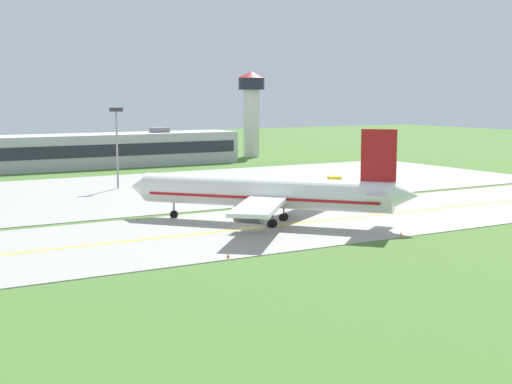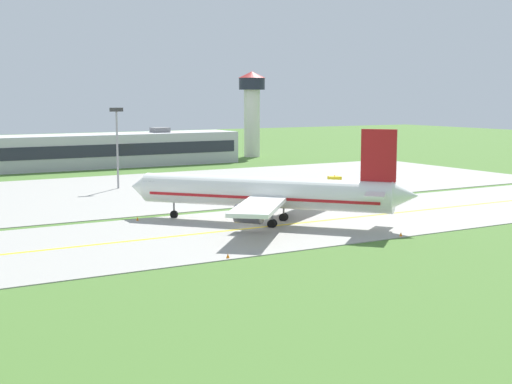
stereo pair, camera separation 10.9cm
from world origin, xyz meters
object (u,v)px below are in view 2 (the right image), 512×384
Objects in this scene: apron_light_mast at (117,138)px; airplane_lead at (267,193)px; service_truck_fuel at (331,182)px; control_tower at (252,105)px.

airplane_lead is at bearing -83.82° from apron_light_mast.
control_tower is (22.25, 67.96, 13.16)m from service_truck_fuel.
control_tower reaches higher than service_truck_fuel.
service_truck_fuel is 0.45× the size of apron_light_mast.
service_truck_fuel is 0.28× the size of control_tower.
control_tower is (51.02, 93.11, 10.21)m from airplane_lead.
airplane_lead is 1.38× the size of control_tower.
apron_light_mast is (-33.60, 19.49, 8.14)m from service_truck_fuel.
apron_light_mast is (-55.85, -48.47, -5.02)m from control_tower.
airplane_lead is 4.89× the size of service_truck_fuel.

